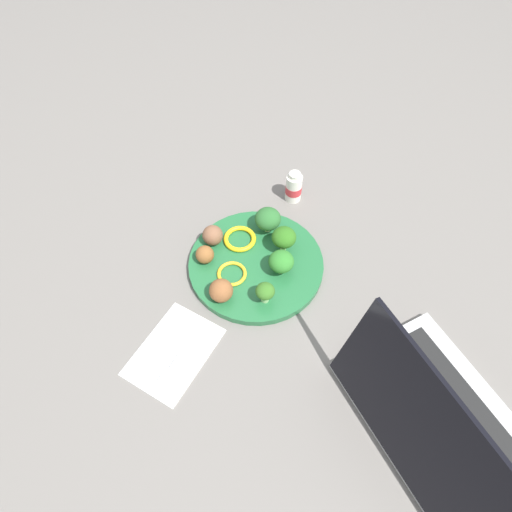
{
  "coord_description": "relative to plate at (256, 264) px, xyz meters",
  "views": [
    {
      "loc": [
        0.45,
        0.26,
        0.75
      ],
      "look_at": [
        0.0,
        0.0,
        0.04
      ],
      "focal_mm": 30.49,
      "sensor_mm": 36.0,
      "label": 1
    }
  ],
  "objects": [
    {
      "name": "laptop",
      "position": [
        0.14,
        0.4,
        0.03
      ],
      "size": [
        0.36,
        0.39,
        0.21
      ],
      "color": "silver",
      "rests_on": "ground_plane"
    },
    {
      "name": "yogurt_bottle",
      "position": [
        -0.21,
        -0.02,
        0.03
      ],
      "size": [
        0.04,
        0.04,
        0.08
      ],
      "color": "white",
      "rests_on": "ground_plane"
    },
    {
      "name": "ground_plane",
      "position": [
        0.0,
        0.0,
        -0.01
      ],
      "size": [
        4.0,
        4.0,
        0.0
      ],
      "primitive_type": "plane",
      "color": "slate"
    },
    {
      "name": "meatball_front_right",
      "position": [
        0.05,
        -0.09,
        0.03
      ],
      "size": [
        0.04,
        0.04,
        0.04
      ],
      "primitive_type": "sphere",
      "color": "brown",
      "rests_on": "plate"
    },
    {
      "name": "pepper_ring_back_right",
      "position": [
        -0.03,
        -0.06,
        0.01
      ],
      "size": [
        0.1,
        0.1,
        0.01
      ],
      "primitive_type": "torus",
      "rotation": [
        0.0,
        0.0,
        3.75
      ],
      "color": "yellow",
      "rests_on": "plate"
    },
    {
      "name": "meatball_center",
      "position": [
        0.11,
        -0.02,
        0.03
      ],
      "size": [
        0.05,
        0.05,
        0.05
      ],
      "primitive_type": "sphere",
      "color": "brown",
      "rests_on": "plate"
    },
    {
      "name": "broccoli_floret_center",
      "position": [
        -0.09,
        -0.02,
        0.04
      ],
      "size": [
        0.06,
        0.06,
        0.06
      ],
      "color": "#A7C882",
      "rests_on": "plate"
    },
    {
      "name": "meatball_mid_right",
      "position": [
        -0.0,
        -0.11,
        0.03
      ],
      "size": [
        0.04,
        0.04,
        0.04
      ],
      "primitive_type": "sphere",
      "color": "brown",
      "rests_on": "plate"
    },
    {
      "name": "napkin",
      "position": [
        0.24,
        -0.03,
        -0.01
      ],
      "size": [
        0.17,
        0.12,
        0.01
      ],
      "primitive_type": "cube",
      "rotation": [
        0.0,
        0.0,
        -0.0
      ],
      "color": "white",
      "rests_on": "ground_plane"
    },
    {
      "name": "plate",
      "position": [
        0.0,
        0.0,
        0.0
      ],
      "size": [
        0.28,
        0.28,
        0.02
      ],
      "primitive_type": "cylinder",
      "color": "#236638",
      "rests_on": "ground_plane"
    },
    {
      "name": "fork",
      "position": [
        0.25,
        -0.02,
        -0.0
      ],
      "size": [
        0.12,
        0.02,
        0.01
      ],
      "color": "silver",
      "rests_on": "napkin"
    },
    {
      "name": "broccoli_floret_front_right",
      "position": [
        -0.01,
        0.05,
        0.04
      ],
      "size": [
        0.05,
        0.05,
        0.05
      ],
      "color": "#91C967",
      "rests_on": "plate"
    },
    {
      "name": "pepper_ring_far_rim",
      "position": [
        0.05,
        -0.03,
        0.01
      ],
      "size": [
        0.08,
        0.08,
        0.01
      ],
      "primitive_type": "torus",
      "rotation": [
        0.0,
        0.0,
        0.89
      ],
      "color": "yellow",
      "rests_on": "plate"
    },
    {
      "name": "broccoli_floret_mid_left",
      "position": [
        0.07,
        0.06,
        0.04
      ],
      "size": [
        0.04,
        0.04,
        0.05
      ],
      "color": "#9ACD83",
      "rests_on": "plate"
    },
    {
      "name": "knife",
      "position": [
        0.25,
        -0.05,
        -0.0
      ],
      "size": [
        0.15,
        0.03,
        0.01
      ],
      "color": "silver",
      "rests_on": "napkin"
    },
    {
      "name": "broccoli_floret_near_rim",
      "position": [
        -0.06,
        0.03,
        0.05
      ],
      "size": [
        0.05,
        0.05,
        0.06
      ],
      "color": "#A0C46B",
      "rests_on": "plate"
    }
  ]
}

